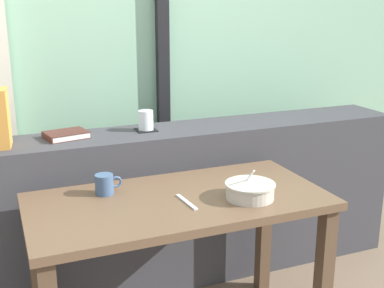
{
  "coord_description": "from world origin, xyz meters",
  "views": [
    {
      "loc": [
        -0.71,
        -1.76,
        1.46
      ],
      "look_at": [
        0.15,
        0.35,
        0.81
      ],
      "focal_mm": 46.44,
      "sensor_mm": 36.0,
      "label": 1
    }
  ],
  "objects_px": {
    "breakfast_table": "(179,223)",
    "juice_glass": "(146,121)",
    "soup_bowl": "(250,191)",
    "coaster_square": "(146,130)",
    "closed_book": "(66,135)",
    "fork_utensil": "(187,202)",
    "ceramic_mug": "(105,184)"
  },
  "relations": [
    {
      "from": "closed_book",
      "to": "soup_bowl",
      "type": "distance_m",
      "value": 0.93
    },
    {
      "from": "breakfast_table",
      "to": "fork_utensil",
      "type": "height_order",
      "value": "fork_utensil"
    },
    {
      "from": "coaster_square",
      "to": "juice_glass",
      "type": "xyz_separation_m",
      "value": [
        -0.0,
        0.0,
        0.05
      ]
    },
    {
      "from": "fork_utensil",
      "to": "closed_book",
      "type": "bearing_deg",
      "value": 115.77
    },
    {
      "from": "coaster_square",
      "to": "soup_bowl",
      "type": "relative_size",
      "value": 0.49
    },
    {
      "from": "breakfast_table",
      "to": "soup_bowl",
      "type": "relative_size",
      "value": 5.95
    },
    {
      "from": "breakfast_table",
      "to": "fork_utensil",
      "type": "xyz_separation_m",
      "value": [
        0.01,
        -0.06,
        0.11
      ]
    },
    {
      "from": "soup_bowl",
      "to": "juice_glass",
      "type": "bearing_deg",
      "value": 108.69
    },
    {
      "from": "fork_utensil",
      "to": "juice_glass",
      "type": "bearing_deg",
      "value": 82.98
    },
    {
      "from": "closed_book",
      "to": "fork_utensil",
      "type": "distance_m",
      "value": 0.75
    },
    {
      "from": "ceramic_mug",
      "to": "soup_bowl",
      "type": "bearing_deg",
      "value": -26.67
    },
    {
      "from": "breakfast_table",
      "to": "fork_utensil",
      "type": "bearing_deg",
      "value": -79.58
    },
    {
      "from": "breakfast_table",
      "to": "fork_utensil",
      "type": "distance_m",
      "value": 0.13
    },
    {
      "from": "breakfast_table",
      "to": "juice_glass",
      "type": "xyz_separation_m",
      "value": [
        0.04,
        0.56,
        0.31
      ]
    },
    {
      "from": "soup_bowl",
      "to": "coaster_square",
      "type": "bearing_deg",
      "value": 108.69
    },
    {
      "from": "coaster_square",
      "to": "ceramic_mug",
      "type": "bearing_deg",
      "value": -126.78
    },
    {
      "from": "breakfast_table",
      "to": "closed_book",
      "type": "distance_m",
      "value": 0.72
    },
    {
      "from": "breakfast_table",
      "to": "soup_bowl",
      "type": "distance_m",
      "value": 0.32
    },
    {
      "from": "coaster_square",
      "to": "fork_utensil",
      "type": "bearing_deg",
      "value": -92.42
    },
    {
      "from": "coaster_square",
      "to": "closed_book",
      "type": "xyz_separation_m",
      "value": [
        -0.39,
        0.01,
        0.01
      ]
    },
    {
      "from": "breakfast_table",
      "to": "ceramic_mug",
      "type": "xyz_separation_m",
      "value": [
        -0.27,
        0.15,
        0.15
      ]
    },
    {
      "from": "closed_book",
      "to": "soup_bowl",
      "type": "xyz_separation_m",
      "value": [
        0.62,
        -0.68,
        -0.13
      ]
    },
    {
      "from": "juice_glass",
      "to": "fork_utensil",
      "type": "distance_m",
      "value": 0.65
    },
    {
      "from": "breakfast_table",
      "to": "ceramic_mug",
      "type": "bearing_deg",
      "value": 150.08
    },
    {
      "from": "coaster_square",
      "to": "closed_book",
      "type": "bearing_deg",
      "value": 179.12
    },
    {
      "from": "juice_glass",
      "to": "fork_utensil",
      "type": "xyz_separation_m",
      "value": [
        -0.03,
        -0.62,
        -0.19
      ]
    },
    {
      "from": "coaster_square",
      "to": "closed_book",
      "type": "relative_size",
      "value": 0.46
    },
    {
      "from": "juice_glass",
      "to": "fork_utensil",
      "type": "relative_size",
      "value": 0.57
    },
    {
      "from": "juice_glass",
      "to": "coaster_square",
      "type": "bearing_deg",
      "value": 0.0
    },
    {
      "from": "fork_utensil",
      "to": "ceramic_mug",
      "type": "bearing_deg",
      "value": 137.91
    },
    {
      "from": "breakfast_table",
      "to": "fork_utensil",
      "type": "relative_size",
      "value": 7.17
    },
    {
      "from": "breakfast_table",
      "to": "juice_glass",
      "type": "height_order",
      "value": "juice_glass"
    }
  ]
}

